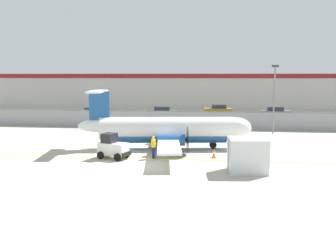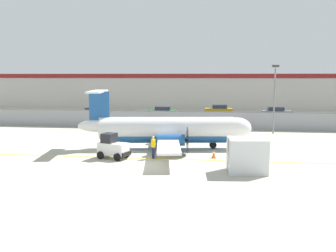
{
  "view_description": "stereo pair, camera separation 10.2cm",
  "coord_description": "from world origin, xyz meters",
  "px_view_note": "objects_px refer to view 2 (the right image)",
  "views": [
    {
      "loc": [
        4.01,
        -24.99,
        6.16
      ],
      "look_at": [
        -0.06,
        7.04,
        1.8
      ],
      "focal_mm": 40.0,
      "sensor_mm": 36.0,
      "label": 1
    },
    {
      "loc": [
        4.11,
        -24.98,
        6.16
      ],
      "look_at": [
        -0.06,
        7.04,
        1.8
      ],
      "focal_mm": 40.0,
      "sensor_mm": 36.0,
      "label": 2
    }
  ],
  "objects_px": {
    "commuter_airplane": "(170,130)",
    "apron_light_pole": "(275,93)",
    "baggage_tug": "(113,147)",
    "parked_car_0": "(94,113)",
    "traffic_cone_near_left": "(178,150)",
    "parked_car_2": "(219,110)",
    "ground_crew_worker": "(153,146)",
    "parked_car_1": "(162,112)",
    "cargo_container": "(247,155)",
    "parked_car_3": "(277,112)",
    "traffic_cone_near_right": "(214,154)"
  },
  "relations": [
    {
      "from": "commuter_airplane",
      "to": "parked_car_2",
      "type": "bearing_deg",
      "value": 72.91
    },
    {
      "from": "traffic_cone_near_right",
      "to": "parked_car_0",
      "type": "height_order",
      "value": "parked_car_0"
    },
    {
      "from": "baggage_tug",
      "to": "parked_car_1",
      "type": "bearing_deg",
      "value": 109.08
    },
    {
      "from": "baggage_tug",
      "to": "parked_car_0",
      "type": "bearing_deg",
      "value": 130.32
    },
    {
      "from": "commuter_airplane",
      "to": "apron_light_pole",
      "type": "bearing_deg",
      "value": 35.48
    },
    {
      "from": "parked_car_3",
      "to": "commuter_airplane",
      "type": "bearing_deg",
      "value": -116.94
    },
    {
      "from": "ground_crew_worker",
      "to": "parked_car_1",
      "type": "distance_m",
      "value": 26.86
    },
    {
      "from": "cargo_container",
      "to": "parked_car_0",
      "type": "xyz_separation_m",
      "value": [
        -19.2,
        26.85,
        -0.21
      ]
    },
    {
      "from": "traffic_cone_near_right",
      "to": "cargo_container",
      "type": "bearing_deg",
      "value": -61.47
    },
    {
      "from": "traffic_cone_near_left",
      "to": "apron_light_pole",
      "type": "distance_m",
      "value": 15.29
    },
    {
      "from": "commuter_airplane",
      "to": "baggage_tug",
      "type": "distance_m",
      "value": 5.77
    },
    {
      "from": "traffic_cone_near_left",
      "to": "traffic_cone_near_right",
      "type": "relative_size",
      "value": 1.0
    },
    {
      "from": "parked_car_1",
      "to": "baggage_tug",
      "type": "bearing_deg",
      "value": 88.08
    },
    {
      "from": "traffic_cone_near_left",
      "to": "parked_car_3",
      "type": "distance_m",
      "value": 28.85
    },
    {
      "from": "commuter_airplane",
      "to": "traffic_cone_near_left",
      "type": "height_order",
      "value": "commuter_airplane"
    },
    {
      "from": "parked_car_0",
      "to": "parked_car_1",
      "type": "height_order",
      "value": "same"
    },
    {
      "from": "parked_car_2",
      "to": "traffic_cone_near_right",
      "type": "bearing_deg",
      "value": 85.68
    },
    {
      "from": "ground_crew_worker",
      "to": "parked_car_1",
      "type": "height_order",
      "value": "same"
    },
    {
      "from": "apron_light_pole",
      "to": "baggage_tug",
      "type": "bearing_deg",
      "value": -134.81
    },
    {
      "from": "parked_car_1",
      "to": "parked_car_2",
      "type": "relative_size",
      "value": 0.99
    },
    {
      "from": "parked_car_0",
      "to": "traffic_cone_near_left",
      "type": "bearing_deg",
      "value": 124.89
    },
    {
      "from": "traffic_cone_near_right",
      "to": "commuter_airplane",
      "type": "bearing_deg",
      "value": 139.23
    },
    {
      "from": "traffic_cone_near_left",
      "to": "parked_car_0",
      "type": "bearing_deg",
      "value": 123.11
    },
    {
      "from": "parked_car_2",
      "to": "apron_light_pole",
      "type": "xyz_separation_m",
      "value": [
        5.7,
        -17.6,
        3.41
      ]
    },
    {
      "from": "baggage_tug",
      "to": "cargo_container",
      "type": "xyz_separation_m",
      "value": [
        9.66,
        -2.87,
        0.24
      ]
    },
    {
      "from": "parked_car_1",
      "to": "commuter_airplane",
      "type": "bearing_deg",
      "value": 97.55
    },
    {
      "from": "commuter_airplane",
      "to": "baggage_tug",
      "type": "height_order",
      "value": "commuter_airplane"
    },
    {
      "from": "ground_crew_worker",
      "to": "traffic_cone_near_left",
      "type": "height_order",
      "value": "ground_crew_worker"
    },
    {
      "from": "ground_crew_worker",
      "to": "apron_light_pole",
      "type": "height_order",
      "value": "apron_light_pole"
    },
    {
      "from": "ground_crew_worker",
      "to": "traffic_cone_near_right",
      "type": "relative_size",
      "value": 2.66
    },
    {
      "from": "cargo_container",
      "to": "parked_car_1",
      "type": "relative_size",
      "value": 0.6
    },
    {
      "from": "traffic_cone_near_left",
      "to": "parked_car_3",
      "type": "relative_size",
      "value": 0.15
    },
    {
      "from": "baggage_tug",
      "to": "apron_light_pole",
      "type": "xyz_separation_m",
      "value": [
        13.71,
        13.8,
        3.45
      ]
    },
    {
      "from": "traffic_cone_near_left",
      "to": "parked_car_1",
      "type": "relative_size",
      "value": 0.15
    },
    {
      "from": "traffic_cone_near_left",
      "to": "baggage_tug",
      "type": "bearing_deg",
      "value": -156.42
    },
    {
      "from": "apron_light_pole",
      "to": "cargo_container",
      "type": "bearing_deg",
      "value": -103.65
    },
    {
      "from": "baggage_tug",
      "to": "parked_car_3",
      "type": "distance_m",
      "value": 32.83
    },
    {
      "from": "traffic_cone_near_left",
      "to": "parked_car_2",
      "type": "height_order",
      "value": "parked_car_2"
    },
    {
      "from": "traffic_cone_near_left",
      "to": "traffic_cone_near_right",
      "type": "distance_m",
      "value": 2.96
    },
    {
      "from": "traffic_cone_near_left",
      "to": "parked_car_2",
      "type": "relative_size",
      "value": 0.15
    },
    {
      "from": "cargo_container",
      "to": "parked_car_0",
      "type": "distance_m",
      "value": 33.01
    },
    {
      "from": "parked_car_2",
      "to": "traffic_cone_near_left",
      "type": "bearing_deg",
      "value": 80.25
    },
    {
      "from": "parked_car_0",
      "to": "parked_car_2",
      "type": "relative_size",
      "value": 0.99
    },
    {
      "from": "parked_car_0",
      "to": "apron_light_pole",
      "type": "height_order",
      "value": "apron_light_pole"
    },
    {
      "from": "ground_crew_worker",
      "to": "traffic_cone_near_left",
      "type": "bearing_deg",
      "value": -153.53
    },
    {
      "from": "baggage_tug",
      "to": "traffic_cone_near_right",
      "type": "bearing_deg",
      "value": 26.68
    },
    {
      "from": "baggage_tug",
      "to": "cargo_container",
      "type": "relative_size",
      "value": 0.99
    },
    {
      "from": "cargo_container",
      "to": "parked_car_3",
      "type": "relative_size",
      "value": 0.61
    },
    {
      "from": "baggage_tug",
      "to": "parked_car_0",
      "type": "distance_m",
      "value": 25.81
    },
    {
      "from": "traffic_cone_near_right",
      "to": "ground_crew_worker",
      "type": "bearing_deg",
      "value": -170.93
    }
  ]
}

